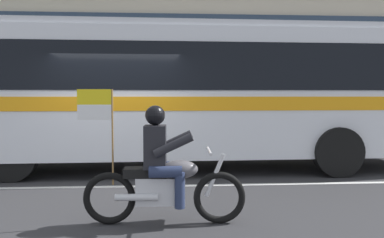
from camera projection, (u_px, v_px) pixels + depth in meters
The scene contains 6 objects.
ground_plane at pixel (118, 180), 8.16m from camera, with size 60.00×60.00×0.00m, color #2B2B2D.
sidewalk_curb at pixel (135, 145), 13.24m from camera, with size 28.00×3.80×0.15m, color gray.
lane_center_stripe at pixel (114, 187), 7.56m from camera, with size 26.60×0.14×0.01m, color silver.
transit_bus at pixel (186, 87), 9.34m from camera, with size 11.35×2.84×3.22m.
motorcycle_with_rider at pixel (163, 174), 5.35m from camera, with size 2.20×0.64×1.78m.
fire_hydrant at pixel (282, 134), 12.28m from camera, with size 0.22×0.30×0.75m.
Camera 1 is at (0.91, -8.16, 1.70)m, focal length 38.15 mm.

